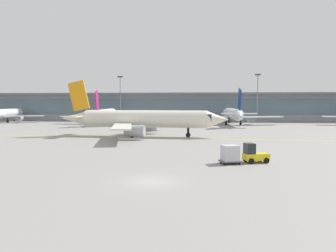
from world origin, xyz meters
The scene contains 11 objects.
ground_plane centered at (0.00, 0.00, 0.00)m, with size 400.00×400.00×0.00m, color gray.
taxiway_centreline_stripe centered at (-6.45, 33.61, 0.00)m, with size 110.00×0.36×0.01m, color yellow.
terminal_concourse centered at (0.00, 92.27, 4.92)m, with size 192.40×11.00×9.60m.
gate_airplane_0 centered at (-58.13, 74.57, 2.78)m, with size 25.96×27.99×9.27m.
gate_airplane_1 centered at (-24.19, 71.17, 2.86)m, with size 26.74×28.86×9.55m.
gate_airplane_2 centered at (12.98, 71.23, 3.00)m, with size 28.08×30.20×10.01m.
taxiing_regional_jet centered at (-6.87, 35.64, 3.20)m, with size 32.24×29.90×10.68m.
baggage_tug centered at (9.57, 9.48, 0.89)m, with size 2.90×2.24×2.10m.
cargo_dolly_lead centered at (6.98, 8.65, 1.05)m, with size 2.49×2.16×1.94m.
apron_light_mast_1 centered at (-23.24, 85.95, 8.30)m, with size 1.80×0.36×15.21m.
apron_light_mast_2 centered at (22.18, 85.90, 8.47)m, with size 1.80×0.36×15.56m.
Camera 1 is at (3.94, -26.95, 6.44)m, focal length 36.30 mm.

